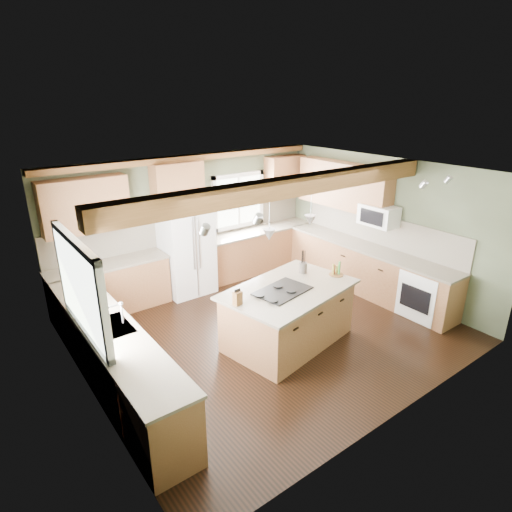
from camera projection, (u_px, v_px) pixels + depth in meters
floor at (267, 330)px, 7.07m from camera, size 5.60×5.60×0.00m
ceiling at (269, 173)px, 6.14m from camera, size 5.60×5.60×0.00m
wall_back at (190, 221)px, 8.47m from camera, size 5.60×0.00×5.60m
wall_left at (81, 308)px, 5.04m from camera, size 0.00×5.00×5.00m
wall_right at (383, 226)px, 8.17m from camera, size 0.00×5.00×5.00m
ceiling_beam at (288, 187)px, 5.86m from camera, size 5.55×0.26×0.26m
soffit_trim at (189, 158)px, 7.96m from camera, size 5.55×0.20×0.10m
backsplash_back at (190, 225)px, 8.49m from camera, size 5.58×0.03×0.58m
backsplash_right at (379, 230)px, 8.23m from camera, size 0.03×3.70×0.58m
base_cab_back_left at (111, 288)px, 7.55m from camera, size 2.02×0.60×0.88m
counter_back_left at (108, 264)px, 7.39m from camera, size 2.06×0.64×0.04m
base_cab_back_right at (259, 250)px, 9.39m from camera, size 2.62×0.60×0.88m
counter_back_right at (259, 230)px, 9.23m from camera, size 2.66×0.64×0.04m
base_cab_left at (114, 359)px, 5.55m from camera, size 0.60×3.70×0.88m
counter_left at (109, 328)px, 5.38m from camera, size 0.64×3.74×0.04m
base_cab_right at (366, 270)px, 8.35m from camera, size 0.60×3.70×0.88m
counter_right at (368, 248)px, 8.18m from camera, size 0.64×3.74×0.04m
upper_cab_back_left at (85, 205)px, 7.00m from camera, size 1.40×0.35×0.90m
upper_cab_over_fridge at (177, 181)px, 7.87m from camera, size 0.96×0.35×0.70m
upper_cab_right at (343, 185)px, 8.51m from camera, size 0.35×2.20×0.90m
upper_cab_back_corner at (285, 177)px, 9.40m from camera, size 0.90×0.35×0.90m
window_left at (79, 287)px, 5.00m from camera, size 0.04×1.60×1.05m
window_back at (238, 201)px, 9.01m from camera, size 1.10×0.04×1.00m
sink at (109, 328)px, 5.38m from camera, size 0.50×0.65×0.03m
faucet at (122, 314)px, 5.43m from camera, size 0.02×0.02×0.28m
dishwasher at (157, 416)px, 4.58m from camera, size 0.60×0.60×0.84m
oven at (425, 294)px, 7.37m from camera, size 0.60×0.72×0.84m
microwave at (379, 215)px, 7.92m from camera, size 0.40×0.70×0.38m
pendant_left at (269, 235)px, 5.78m from camera, size 0.18×0.18×0.16m
pendant_right at (310, 220)px, 6.43m from camera, size 0.18×0.18×0.16m
refrigerator at (187, 248)px, 8.16m from camera, size 0.90×0.74×1.80m
island at (288, 316)px, 6.62m from camera, size 2.08×1.49×0.88m
island_top at (289, 289)px, 6.45m from camera, size 2.22×1.64×0.04m
cooktop at (282, 291)px, 6.34m from camera, size 0.91×0.69×0.02m
knife_block at (238, 298)px, 5.90m from camera, size 0.13×0.11×0.20m
utensil_crock at (303, 268)px, 6.97m from camera, size 0.14×0.14×0.17m
bottle_tray at (337, 269)px, 6.88m from camera, size 0.32×0.32×0.21m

